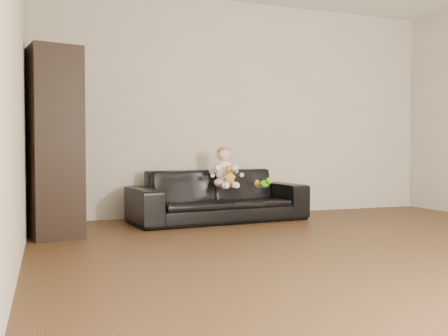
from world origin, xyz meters
name	(u,v)px	position (x,y,z in m)	size (l,w,h in m)	color
floor	(388,259)	(0.00, 0.00, 0.00)	(5.50, 5.50, 0.00)	#493019
wall_back	(246,109)	(0.00, 2.75, 1.30)	(5.00, 5.00, 0.00)	#C0B5A1
wall_left	(11,56)	(-2.50, 0.00, 1.30)	(5.50, 5.50, 0.00)	#C0B5A1
sofa	(218,196)	(-0.53, 2.25, 0.28)	(1.94, 0.76, 0.57)	black
cabinet	(53,143)	(-2.27, 1.80, 0.85)	(0.43, 0.58, 1.70)	black
shelf_item	(55,101)	(-2.25, 1.80, 1.23)	(0.18, 0.25, 0.28)	silver
baby	(224,170)	(-0.49, 2.14, 0.57)	(0.31, 0.38, 0.45)	#FED7D6
teddy_bear	(230,175)	(-0.48, 2.01, 0.53)	(0.12, 0.12, 0.20)	#C28A37
toy_green	(265,184)	(-0.06, 2.04, 0.42)	(0.10, 0.12, 0.09)	#58C517
toy_rattle	(257,184)	(-0.10, 2.15, 0.41)	(0.07, 0.07, 0.07)	orange
toy_blue_disc	(261,187)	(-0.06, 2.12, 0.38)	(0.10, 0.10, 0.01)	#1B92D8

